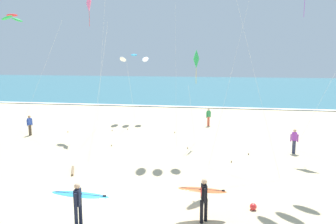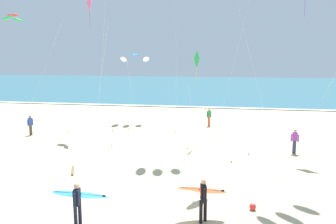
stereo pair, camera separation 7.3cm
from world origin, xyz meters
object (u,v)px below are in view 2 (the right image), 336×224
at_px(surfer_lead, 78,199).
at_px(bystander_green_top, 209,117).
at_px(driftwood_log, 73,171).
at_px(beach_ball, 253,207).
at_px(kite_arc_scarlet_low, 13,18).
at_px(bystander_blue_top, 30,125).
at_px(kite_arc_cobalt_outer, 135,58).
at_px(kite_diamond_rose_high, 90,7).
at_px(surfer_trailing, 203,194).
at_px(bystander_purple_top, 295,141).
at_px(kite_diamond_emerald_distant, 196,62).

height_order(surfer_lead, bystander_green_top, surfer_lead).
xyz_separation_m(surfer_lead, driftwood_log, (-2.88, 5.52, -0.98)).
bearing_deg(driftwood_log, beach_ball, -18.51).
height_order(kite_arc_scarlet_low, bystander_green_top, kite_arc_scarlet_low).
xyz_separation_m(surfer_lead, bystander_blue_top, (-9.95, 13.06, -0.23)).
relative_size(kite_arc_cobalt_outer, beach_ball, 22.70).
xyz_separation_m(kite_diamond_rose_high, beach_ball, (11.65, -12.09, -9.72)).
bearing_deg(surfer_lead, bystander_green_top, 79.08).
bearing_deg(bystander_green_top, kite_arc_cobalt_outer, 169.71).
bearing_deg(kite_diamond_rose_high, surfer_lead, -70.07).
relative_size(kite_arc_scarlet_low, driftwood_log, 6.80).
bearing_deg(surfer_trailing, surfer_lead, -164.81).
bearing_deg(kite_arc_cobalt_outer, beach_ball, -61.35).
bearing_deg(driftwood_log, kite_arc_scarlet_low, 134.97).
distance_m(surfer_lead, bystander_blue_top, 16.42).
height_order(bystander_blue_top, bystander_purple_top, same).
relative_size(kite_arc_cobalt_outer, bystander_purple_top, 4.00).
height_order(surfer_trailing, bystander_blue_top, surfer_trailing).
bearing_deg(kite_arc_scarlet_low, kite_diamond_emerald_distant, -5.74).
relative_size(kite_diamond_emerald_distant, driftwood_log, 4.75).
xyz_separation_m(surfer_lead, kite_diamond_rose_high, (-5.26, 14.51, 8.82)).
relative_size(kite_arc_scarlet_low, bystander_purple_top, 5.93).
xyz_separation_m(kite_diamond_emerald_distant, beach_ball, (3.31, -10.30, -5.65)).
height_order(kite_arc_scarlet_low, bystander_purple_top, kite_arc_scarlet_low).
height_order(kite_arc_scarlet_low, bystander_blue_top, kite_arc_scarlet_low).
bearing_deg(bystander_green_top, driftwood_log, -115.84).
distance_m(surfer_trailing, kite_diamond_rose_high, 18.67).
relative_size(surfer_trailing, bystander_purple_top, 1.23).
relative_size(surfer_trailing, bystander_blue_top, 1.23).
relative_size(bystander_purple_top, driftwood_log, 1.15).
bearing_deg(driftwood_log, surfer_lead, -62.45).
relative_size(bystander_purple_top, bystander_green_top, 1.00).
relative_size(surfer_trailing, kite_arc_cobalt_outer, 0.31).
height_order(bystander_blue_top, beach_ball, bystander_blue_top).
distance_m(bystander_purple_top, bystander_green_top, 9.76).
relative_size(kite_diamond_emerald_distant, bystander_blue_top, 4.14).
height_order(surfer_lead, driftwood_log, surfer_lead).
relative_size(bystander_green_top, driftwood_log, 1.15).
distance_m(surfer_trailing, driftwood_log, 8.55).
xyz_separation_m(kite_diamond_emerald_distant, bystander_green_top, (0.60, 6.35, -4.97)).
distance_m(surfer_trailing, bystander_green_top, 17.88).
relative_size(bystander_purple_top, beach_ball, 5.68).
height_order(surfer_lead, kite_arc_scarlet_low, kite_arc_scarlet_low).
bearing_deg(bystander_green_top, kite_diamond_emerald_distant, -95.44).
bearing_deg(bystander_purple_top, bystander_green_top, 126.97).
relative_size(surfer_lead, kite_diamond_rose_high, 0.20).
relative_size(kite_arc_scarlet_low, bystander_green_top, 5.93).
distance_m(surfer_lead, kite_arc_cobalt_outer, 21.22).
xyz_separation_m(kite_diamond_rose_high, kite_arc_cobalt_outer, (1.85, 5.85, -3.88)).
height_order(kite_diamond_rose_high, bystander_green_top, kite_diamond_rose_high).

